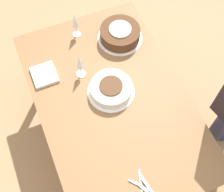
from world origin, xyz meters
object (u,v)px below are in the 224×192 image
wine_glass_far (79,63)px  wine_glass_near (75,22)px  cake_center_white (111,89)px  cake_front_chocolate (120,34)px

wine_glass_far → wine_glass_near: bearing=-14.7°
cake_center_white → wine_glass_near: wine_glass_near is taller
cake_center_white → cake_front_chocolate: cake_front_chocolate is taller
wine_glass_near → cake_center_white: bearing=-175.1°
cake_center_white → wine_glass_far: bearing=33.1°
cake_front_chocolate → wine_glass_far: 0.43m
cake_center_white → cake_front_chocolate: bearing=-30.7°
cake_front_chocolate → wine_glass_near: wine_glass_near is taller
cake_front_chocolate → wine_glass_near: size_ratio=1.57×
cake_center_white → wine_glass_near: 0.57m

